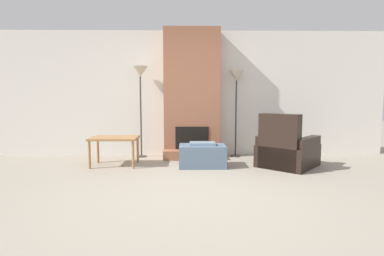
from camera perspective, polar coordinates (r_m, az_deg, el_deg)
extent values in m
plane|color=gray|center=(3.86, 0.54, -12.45)|extent=(24.00, 24.00, 0.00)
cube|color=silver|center=(6.38, -0.06, 6.56)|extent=(8.19, 0.06, 2.60)
cube|color=#935B42|center=(6.15, -0.03, 6.59)|extent=(1.13, 0.40, 2.60)
cube|color=#935B42|center=(5.92, 0.02, -5.13)|extent=(1.13, 0.27, 0.18)
cube|color=black|center=(6.00, 0.00, -1.91)|extent=(0.66, 0.02, 0.46)
cube|color=slate|center=(5.29, 1.99, -5.32)|extent=(0.81, 0.51, 0.38)
cube|color=slate|center=(5.26, 1.99, -3.00)|extent=(0.45, 0.28, 0.05)
cube|color=black|center=(5.60, 17.79, -4.97)|extent=(1.26, 1.27, 0.38)
cube|color=black|center=(5.22, 16.27, -2.58)|extent=(0.64, 0.60, 0.95)
cube|color=black|center=(5.47, 21.10, -4.51)|extent=(0.69, 0.75, 0.54)
cube|color=black|center=(5.73, 14.67, -3.87)|extent=(0.69, 0.75, 0.54)
cube|color=#9E7042|center=(5.51, -14.57, -1.87)|extent=(0.82, 0.56, 0.04)
cylinder|color=#9E7042|center=(5.42, -18.95, -4.88)|extent=(0.04, 0.04, 0.48)
cylinder|color=#9E7042|center=(5.24, -11.16, -5.03)|extent=(0.04, 0.04, 0.48)
cylinder|color=#9E7042|center=(5.87, -17.49, -4.03)|extent=(0.04, 0.04, 0.48)
cylinder|color=#9E7042|center=(5.70, -10.29, -4.14)|extent=(0.04, 0.04, 0.48)
cylinder|color=#333333|center=(6.30, -9.59, -5.32)|extent=(0.21, 0.21, 0.02)
cylinder|color=#333333|center=(6.20, -9.72, 2.14)|extent=(0.03, 0.03, 1.62)
cone|color=beige|center=(6.21, -9.86, 10.57)|extent=(0.30, 0.30, 0.20)
cylinder|color=#333333|center=(6.31, 8.26, -5.29)|extent=(0.21, 0.21, 0.02)
cylinder|color=#333333|center=(6.21, 8.36, 1.82)|extent=(0.03, 0.03, 1.55)
cone|color=beige|center=(6.21, 8.48, 9.89)|extent=(0.30, 0.30, 0.20)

